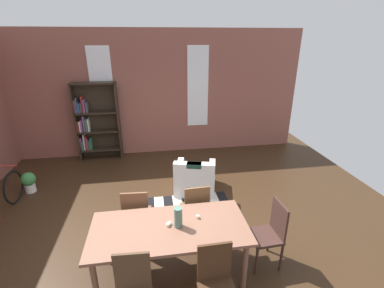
{
  "coord_description": "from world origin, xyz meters",
  "views": [
    {
      "loc": [
        -0.04,
        -3.57,
        2.97
      ],
      "look_at": [
        0.71,
        1.21,
        1.05
      ],
      "focal_mm": 25.13,
      "sensor_mm": 36.0,
      "label": 1
    }
  ],
  "objects_px": {
    "dining_chair_head_right": "(270,232)",
    "dining_chair_near_right": "(216,283)",
    "armchair_white": "(195,178)",
    "dining_chair_far_left": "(137,214)",
    "potted_plant_by_shelf": "(29,181)",
    "dining_chair_far_right": "(196,209)",
    "vase_on_table": "(178,217)",
    "dining_table": "(170,232)",
    "bookshelf_tall": "(94,121)"
  },
  "relations": [
    {
      "from": "dining_chair_head_right",
      "to": "potted_plant_by_shelf",
      "type": "bearing_deg",
      "value": 148.19
    },
    {
      "from": "dining_chair_far_left",
      "to": "bookshelf_tall",
      "type": "xyz_separation_m",
      "value": [
        -1.13,
        3.39,
        0.48
      ]
    },
    {
      "from": "dining_chair_far_right",
      "to": "dining_chair_near_right",
      "type": "height_order",
      "value": "same"
    },
    {
      "from": "dining_chair_near_right",
      "to": "dining_chair_far_right",
      "type": "bearing_deg",
      "value": 89.77
    },
    {
      "from": "vase_on_table",
      "to": "dining_chair_far_left",
      "type": "bearing_deg",
      "value": 129.16
    },
    {
      "from": "vase_on_table",
      "to": "dining_chair_far_right",
      "type": "bearing_deg",
      "value": 63.85
    },
    {
      "from": "dining_chair_far_left",
      "to": "dining_chair_far_right",
      "type": "distance_m",
      "value": 0.9
    },
    {
      "from": "vase_on_table",
      "to": "armchair_white",
      "type": "relative_size",
      "value": 0.28
    },
    {
      "from": "vase_on_table",
      "to": "potted_plant_by_shelf",
      "type": "height_order",
      "value": "vase_on_table"
    },
    {
      "from": "dining_chair_far_left",
      "to": "potted_plant_by_shelf",
      "type": "distance_m",
      "value": 2.92
    },
    {
      "from": "dining_chair_head_right",
      "to": "dining_chair_far_right",
      "type": "height_order",
      "value": "same"
    },
    {
      "from": "dining_chair_near_right",
      "to": "armchair_white",
      "type": "relative_size",
      "value": 0.98
    },
    {
      "from": "dining_table",
      "to": "potted_plant_by_shelf",
      "type": "height_order",
      "value": "dining_table"
    },
    {
      "from": "dining_chair_far_right",
      "to": "dining_chair_near_right",
      "type": "relative_size",
      "value": 1.0
    },
    {
      "from": "dining_chair_far_left",
      "to": "potted_plant_by_shelf",
      "type": "relative_size",
      "value": 2.2
    },
    {
      "from": "dining_table",
      "to": "dining_chair_near_right",
      "type": "xyz_separation_m",
      "value": [
        0.44,
        -0.69,
        -0.17
      ]
    },
    {
      "from": "dining_table",
      "to": "bookshelf_tall",
      "type": "relative_size",
      "value": 1.0
    },
    {
      "from": "dining_chair_near_right",
      "to": "armchair_white",
      "type": "height_order",
      "value": "dining_chair_near_right"
    },
    {
      "from": "armchair_white",
      "to": "dining_chair_near_right",
      "type": "bearing_deg",
      "value": -94.83
    },
    {
      "from": "bookshelf_tall",
      "to": "armchair_white",
      "type": "height_order",
      "value": "bookshelf_tall"
    },
    {
      "from": "dining_chair_far_left",
      "to": "dining_chair_far_right",
      "type": "xyz_separation_m",
      "value": [
        0.9,
        -0.0,
        0.0
      ]
    },
    {
      "from": "vase_on_table",
      "to": "bookshelf_tall",
      "type": "relative_size",
      "value": 0.14
    },
    {
      "from": "dining_chair_near_right",
      "to": "potted_plant_by_shelf",
      "type": "bearing_deg",
      "value": 134.39
    },
    {
      "from": "dining_chair_head_right",
      "to": "dining_chair_far_right",
      "type": "distance_m",
      "value": 1.14
    },
    {
      "from": "dining_table",
      "to": "armchair_white",
      "type": "distance_m",
      "value": 2.21
    },
    {
      "from": "dining_table",
      "to": "dining_chair_far_right",
      "type": "height_order",
      "value": "dining_chair_far_right"
    },
    {
      "from": "dining_chair_far_left",
      "to": "armchair_white",
      "type": "height_order",
      "value": "dining_chair_far_left"
    },
    {
      "from": "dining_chair_near_right",
      "to": "potted_plant_by_shelf",
      "type": "height_order",
      "value": "dining_chair_near_right"
    },
    {
      "from": "dining_chair_far_right",
      "to": "armchair_white",
      "type": "distance_m",
      "value": 1.41
    },
    {
      "from": "dining_chair_near_right",
      "to": "potted_plant_by_shelf",
      "type": "relative_size",
      "value": 2.2
    },
    {
      "from": "bookshelf_tall",
      "to": "dining_chair_far_right",
      "type": "bearing_deg",
      "value": -59.14
    },
    {
      "from": "dining_table",
      "to": "dining_chair_near_right",
      "type": "height_order",
      "value": "dining_chair_near_right"
    },
    {
      "from": "dining_chair_head_right",
      "to": "dining_chair_far_left",
      "type": "relative_size",
      "value": 1.0
    },
    {
      "from": "dining_chair_near_right",
      "to": "armchair_white",
      "type": "bearing_deg",
      "value": 85.17
    },
    {
      "from": "armchair_white",
      "to": "dining_chair_far_right",
      "type": "bearing_deg",
      "value": -99.36
    },
    {
      "from": "dining_chair_far_left",
      "to": "potted_plant_by_shelf",
      "type": "height_order",
      "value": "dining_chair_far_left"
    },
    {
      "from": "vase_on_table",
      "to": "potted_plant_by_shelf",
      "type": "xyz_separation_m",
      "value": [
        -2.81,
        2.52,
        -0.66
      ]
    },
    {
      "from": "dining_chair_head_right",
      "to": "bookshelf_tall",
      "type": "bearing_deg",
      "value": 125.8
    },
    {
      "from": "bookshelf_tall",
      "to": "potted_plant_by_shelf",
      "type": "height_order",
      "value": "bookshelf_tall"
    },
    {
      "from": "vase_on_table",
      "to": "dining_chair_far_right",
      "type": "height_order",
      "value": "vase_on_table"
    },
    {
      "from": "dining_chair_head_right",
      "to": "dining_chair_near_right",
      "type": "bearing_deg",
      "value": -143.04
    },
    {
      "from": "dining_chair_head_right",
      "to": "dining_chair_far_right",
      "type": "xyz_separation_m",
      "value": [
        -0.91,
        0.68,
        0.0
      ]
    },
    {
      "from": "dining_chair_head_right",
      "to": "dining_chair_far_left",
      "type": "distance_m",
      "value": 1.93
    },
    {
      "from": "dining_chair_head_right",
      "to": "dining_chair_near_right",
      "type": "relative_size",
      "value": 1.0
    },
    {
      "from": "vase_on_table",
      "to": "dining_chair_far_left",
      "type": "relative_size",
      "value": 0.28
    },
    {
      "from": "vase_on_table",
      "to": "dining_chair_far_right",
      "type": "relative_size",
      "value": 0.28
    },
    {
      "from": "dining_table",
      "to": "armchair_white",
      "type": "relative_size",
      "value": 2.03
    },
    {
      "from": "dining_chair_far_left",
      "to": "armchair_white",
      "type": "distance_m",
      "value": 1.79
    },
    {
      "from": "dining_chair_far_right",
      "to": "armchair_white",
      "type": "relative_size",
      "value": 0.98
    },
    {
      "from": "dining_table",
      "to": "dining_chair_far_left",
      "type": "bearing_deg",
      "value": 123.17
    }
  ]
}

